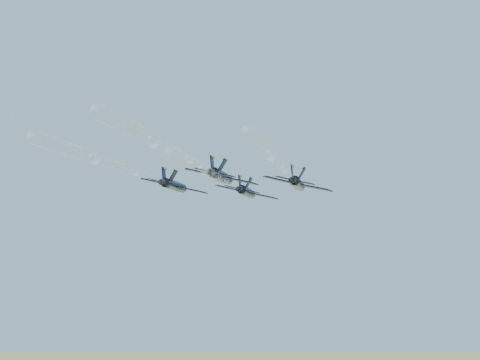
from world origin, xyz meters
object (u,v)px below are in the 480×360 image
(jet_lead, at_px, (247,192))
(jet_slot, at_px, (222,177))
(jet_left, at_px, (175,186))
(jet_right, at_px, (298,184))

(jet_lead, xyz_separation_m, jet_slot, (2.79, -18.74, 0.00))
(jet_slot, bearing_deg, jet_left, 136.39)
(jet_lead, bearing_deg, jet_left, -136.34)
(jet_lead, xyz_separation_m, jet_right, (11.20, -7.18, 0.00))
(jet_left, height_order, jet_right, same)
(jet_slot, bearing_deg, jet_lead, 86.87)
(jet_lead, xyz_separation_m, jet_left, (-8.22, -11.86, 0.00))
(jet_right, relative_size, jet_slot, 1.00)
(jet_lead, bearing_deg, jet_slot, -93.13)
(jet_lead, bearing_deg, jet_right, -44.29)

